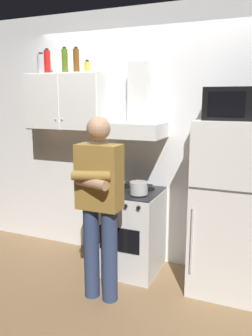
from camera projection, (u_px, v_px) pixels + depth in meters
ground_plane at (126, 281)px, 3.39m from camera, size 7.00×7.00×0.00m
back_wall_tiled at (148, 140)px, 3.66m from camera, size 4.80×0.10×2.70m
upper_cabinet at (67, 102)px, 3.70m from camera, size 0.90×0.37×0.60m
stove_oven at (131, 230)px, 3.55m from camera, size 0.60×0.62×0.87m
range_hood at (136, 117)px, 3.43m from camera, size 0.60×0.44×0.75m
refrigerator at (227, 208)px, 3.12m from camera, size 0.60×0.62×1.60m
microwave at (234, 104)px, 2.95m from camera, size 0.48×0.37×0.28m
person_standing at (99, 203)px, 2.93m from camera, size 0.38×0.33×1.64m
cooking_pot at (139, 188)px, 3.29m from camera, size 0.28×0.18×0.12m
bottle_beer_brown at (76, 61)px, 3.57m from camera, size 0.06×0.06×0.26m
bottle_olive_oil at (65, 61)px, 3.61m from camera, size 0.06×0.06×0.27m
bottle_spice_jar at (87, 67)px, 3.57m from camera, size 0.06×0.06×0.13m
bottle_soda_red at (47, 62)px, 3.69m from camera, size 0.07×0.07×0.26m
bottle_canister_steel at (41, 64)px, 3.79m from camera, size 0.09×0.09×0.24m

